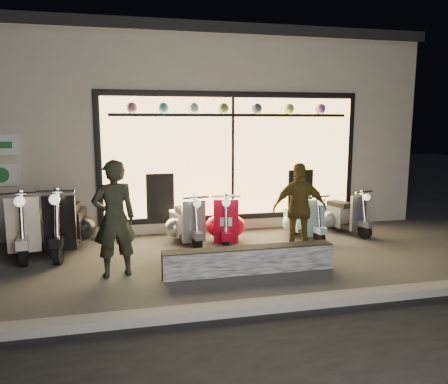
% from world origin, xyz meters
% --- Properties ---
extents(ground, '(40.00, 40.00, 0.00)m').
position_xyz_m(ground, '(0.00, 0.00, 0.00)').
color(ground, '#383533').
rests_on(ground, ground).
extents(kerb, '(40.00, 0.25, 0.12)m').
position_xyz_m(kerb, '(0.00, -2.00, 0.06)').
color(kerb, slate).
rests_on(kerb, ground).
extents(shop_building, '(10.20, 6.23, 4.20)m').
position_xyz_m(shop_building, '(0.00, 4.98, 2.10)').
color(shop_building, beige).
rests_on(shop_building, ground).
extents(graffiti_barrier, '(2.63, 0.28, 0.40)m').
position_xyz_m(graffiti_barrier, '(0.41, -0.65, 0.20)').
color(graffiti_barrier, black).
rests_on(graffiti_barrier, ground).
extents(scooter_silver, '(0.55, 1.33, 0.95)m').
position_xyz_m(scooter_silver, '(-0.29, 1.22, 0.38)').
color(scooter_silver, black).
rests_on(scooter_silver, ground).
extents(scooter_red, '(0.63, 1.38, 0.98)m').
position_xyz_m(scooter_red, '(0.44, 1.05, 0.39)').
color(scooter_red, black).
rests_on(scooter_red, ground).
extents(scooter_black, '(0.60, 1.61, 1.15)m').
position_xyz_m(scooter_black, '(-2.39, 1.24, 0.46)').
color(scooter_black, black).
rests_on(scooter_black, ground).
extents(scooter_cream, '(0.61, 1.59, 1.13)m').
position_xyz_m(scooter_cream, '(-3.07, 1.25, 0.45)').
color(scooter_cream, black).
rests_on(scooter_cream, ground).
extents(scooter_blue, '(0.49, 1.25, 0.89)m').
position_xyz_m(scooter_blue, '(2.02, 1.12, 0.36)').
color(scooter_blue, black).
rests_on(scooter_blue, ground).
extents(scooter_grey, '(0.66, 1.24, 0.89)m').
position_xyz_m(scooter_grey, '(2.97, 1.33, 0.36)').
color(scooter_grey, black).
rests_on(scooter_grey, ground).
extents(man, '(0.71, 0.55, 1.74)m').
position_xyz_m(man, '(-1.55, -0.33, 0.87)').
color(man, black).
rests_on(man, ground).
extents(woman, '(0.99, 0.57, 1.58)m').
position_xyz_m(woman, '(1.53, 0.11, 0.79)').
color(woman, brown).
rests_on(woman, ground).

